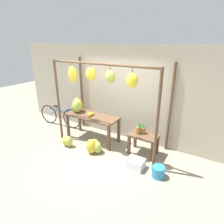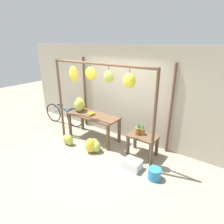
{
  "view_description": "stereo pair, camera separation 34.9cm",
  "coord_description": "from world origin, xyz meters",
  "px_view_note": "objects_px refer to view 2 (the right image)",
  "views": [
    {
      "loc": [
        2.61,
        -3.29,
        2.88
      ],
      "look_at": [
        0.09,
        0.82,
        1.05
      ],
      "focal_mm": 30.0,
      "sensor_mm": 36.0,
      "label": 1
    },
    {
      "loc": [
        2.9,
        -3.1,
        2.88
      ],
      "look_at": [
        0.09,
        0.82,
        1.05
      ],
      "focal_mm": 30.0,
      "sensor_mm": 36.0,
      "label": 2
    }
  ],
  "objects_px": {
    "pineapple_cluster": "(139,130)",
    "fruit_crate_white": "(132,164)",
    "banana_pile_ground_left": "(68,140)",
    "banana_pile_ground_right": "(93,146)",
    "parked_bicycle": "(64,115)",
    "blue_bucket": "(154,174)",
    "banana_pile_on_table": "(79,105)",
    "orange_pile": "(91,114)"
  },
  "relations": [
    {
      "from": "fruit_crate_white",
      "to": "blue_bucket",
      "type": "bearing_deg",
      "value": -2.72
    },
    {
      "from": "banana_pile_ground_right",
      "to": "parked_bicycle",
      "type": "relative_size",
      "value": 0.29
    },
    {
      "from": "pineapple_cluster",
      "to": "fruit_crate_white",
      "type": "bearing_deg",
      "value": -72.63
    },
    {
      "from": "banana_pile_on_table",
      "to": "banana_pile_ground_left",
      "type": "distance_m",
      "value": 1.14
    },
    {
      "from": "banana_pile_ground_right",
      "to": "blue_bucket",
      "type": "height_order",
      "value": "banana_pile_ground_right"
    },
    {
      "from": "fruit_crate_white",
      "to": "parked_bicycle",
      "type": "bearing_deg",
      "value": 166.51
    },
    {
      "from": "banana_pile_ground_right",
      "to": "orange_pile",
      "type": "bearing_deg",
      "value": 133.95
    },
    {
      "from": "orange_pile",
      "to": "fruit_crate_white",
      "type": "xyz_separation_m",
      "value": [
        1.76,
        -0.55,
        -0.73
      ]
    },
    {
      "from": "banana_pile_on_table",
      "to": "blue_bucket",
      "type": "distance_m",
      "value": 3.09
    },
    {
      "from": "banana_pile_on_table",
      "to": "blue_bucket",
      "type": "height_order",
      "value": "banana_pile_on_table"
    },
    {
      "from": "orange_pile",
      "to": "blue_bucket",
      "type": "bearing_deg",
      "value": -13.88
    },
    {
      "from": "banana_pile_on_table",
      "to": "orange_pile",
      "type": "xyz_separation_m",
      "value": [
        0.56,
        -0.08,
        -0.15
      ]
    },
    {
      "from": "banana_pile_ground_right",
      "to": "banana_pile_on_table",
      "type": "bearing_deg",
      "value": 150.39
    },
    {
      "from": "pineapple_cluster",
      "to": "fruit_crate_white",
      "type": "distance_m",
      "value": 0.93
    },
    {
      "from": "blue_bucket",
      "to": "parked_bicycle",
      "type": "relative_size",
      "value": 0.17
    },
    {
      "from": "orange_pile",
      "to": "blue_bucket",
      "type": "xyz_separation_m",
      "value": [
        2.33,
        -0.58,
        -0.71
      ]
    },
    {
      "from": "fruit_crate_white",
      "to": "parked_bicycle",
      "type": "distance_m",
      "value": 3.45
    },
    {
      "from": "banana_pile_on_table",
      "to": "banana_pile_ground_left",
      "type": "xyz_separation_m",
      "value": [
        0.22,
        -0.76,
        -0.83
      ]
    },
    {
      "from": "banana_pile_ground_left",
      "to": "fruit_crate_white",
      "type": "xyz_separation_m",
      "value": [
        2.1,
        0.13,
        -0.05
      ]
    },
    {
      "from": "parked_bicycle",
      "to": "blue_bucket",
      "type": "bearing_deg",
      "value": -11.95
    },
    {
      "from": "pineapple_cluster",
      "to": "banana_pile_ground_right",
      "type": "distance_m",
      "value": 1.34
    },
    {
      "from": "fruit_crate_white",
      "to": "banana_pile_ground_right",
      "type": "bearing_deg",
      "value": 178.78
    },
    {
      "from": "banana_pile_on_table",
      "to": "pineapple_cluster",
      "type": "distance_m",
      "value": 2.12
    },
    {
      "from": "fruit_crate_white",
      "to": "pineapple_cluster",
      "type": "bearing_deg",
      "value": 107.37
    },
    {
      "from": "banana_pile_ground_right",
      "to": "blue_bucket",
      "type": "xyz_separation_m",
      "value": [
        1.83,
        -0.05,
        -0.06
      ]
    },
    {
      "from": "orange_pile",
      "to": "banana_pile_ground_left",
      "type": "bearing_deg",
      "value": -117.06
    },
    {
      "from": "orange_pile",
      "to": "banana_pile_ground_left",
      "type": "distance_m",
      "value": 1.02
    },
    {
      "from": "banana_pile_ground_right",
      "to": "fruit_crate_white",
      "type": "distance_m",
      "value": 1.26
    },
    {
      "from": "pineapple_cluster",
      "to": "banana_pile_ground_left",
      "type": "height_order",
      "value": "pineapple_cluster"
    },
    {
      "from": "orange_pile",
      "to": "fruit_crate_white",
      "type": "relative_size",
      "value": 0.6
    },
    {
      "from": "banana_pile_ground_left",
      "to": "parked_bicycle",
      "type": "xyz_separation_m",
      "value": [
        -1.25,
        0.93,
        0.21
      ]
    },
    {
      "from": "orange_pile",
      "to": "banana_pile_on_table",
      "type": "bearing_deg",
      "value": 171.58
    },
    {
      "from": "banana_pile_on_table",
      "to": "fruit_crate_white",
      "type": "distance_m",
      "value": 2.56
    },
    {
      "from": "banana_pile_ground_left",
      "to": "parked_bicycle",
      "type": "distance_m",
      "value": 1.57
    },
    {
      "from": "orange_pile",
      "to": "parked_bicycle",
      "type": "distance_m",
      "value": 1.68
    },
    {
      "from": "banana_pile_on_table",
      "to": "blue_bucket",
      "type": "relative_size",
      "value": 1.6
    },
    {
      "from": "banana_pile_ground_left",
      "to": "fruit_crate_white",
      "type": "bearing_deg",
      "value": 3.41
    },
    {
      "from": "banana_pile_ground_right",
      "to": "parked_bicycle",
      "type": "distance_m",
      "value": 2.24
    },
    {
      "from": "banana_pile_ground_left",
      "to": "blue_bucket",
      "type": "relative_size",
      "value": 1.31
    },
    {
      "from": "banana_pile_ground_right",
      "to": "blue_bucket",
      "type": "distance_m",
      "value": 1.83
    },
    {
      "from": "orange_pile",
      "to": "blue_bucket",
      "type": "distance_m",
      "value": 2.51
    },
    {
      "from": "orange_pile",
      "to": "blue_bucket",
      "type": "relative_size",
      "value": 0.85
    }
  ]
}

